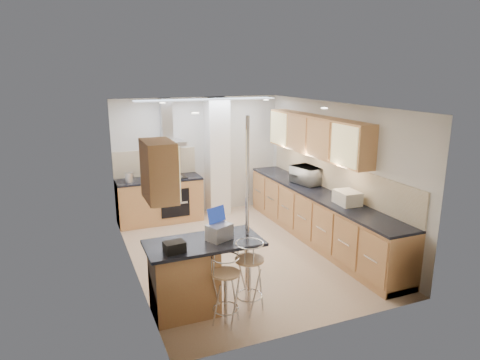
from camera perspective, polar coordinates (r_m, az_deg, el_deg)
name	(u,v)px	position (r m, az deg, el deg)	size (l,w,h in m)	color
ground	(242,253)	(7.44, 0.23, -9.65)	(4.80, 4.80, 0.00)	tan
room_shell	(251,159)	(7.42, 1.45, 2.79)	(3.64, 4.84, 2.51)	silver
right_counter	(318,216)	(7.93, 10.32, -4.77)	(0.63, 4.40, 0.92)	#C37D4E
back_counter	(160,200)	(8.92, -10.66, -2.63)	(1.70, 0.63, 0.92)	#C37D4E
peninsula	(205,275)	(5.66, -4.75, -12.53)	(1.47, 0.72, 0.94)	#C37D4E
microwave	(307,175)	(8.30, 8.96, 0.64)	(0.60, 0.41, 0.33)	silver
laptop	(219,232)	(5.48, -2.78, -6.94)	(0.30, 0.22, 0.20)	#9D9EA5
bag	(174,247)	(5.18, -8.74, -8.84)	(0.24, 0.17, 0.13)	black
bar_stool_near	(226,290)	(5.36, -1.93, -14.47)	(0.37, 0.37, 0.90)	tan
bar_stool_end	(249,277)	(5.60, 1.25, -12.79)	(0.39, 0.39, 0.96)	tan
jar_a	(312,180)	(8.26, 9.62, 0.03)	(0.12, 0.12, 0.19)	white
jar_b	(309,181)	(8.27, 9.16, -0.09)	(0.11, 0.11, 0.14)	white
jar_c	(341,197)	(7.18, 13.37, -2.27)	(0.14, 0.14, 0.21)	#B9AB94
jar_d	(338,197)	(7.27, 12.94, -2.25)	(0.10, 0.10, 0.15)	silver
bread_bin	(347,198)	(7.17, 14.12, -2.29)	(0.33, 0.42, 0.22)	white
kettle	(129,178)	(8.54, -14.54, 0.29)	(0.16, 0.16, 0.20)	silver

